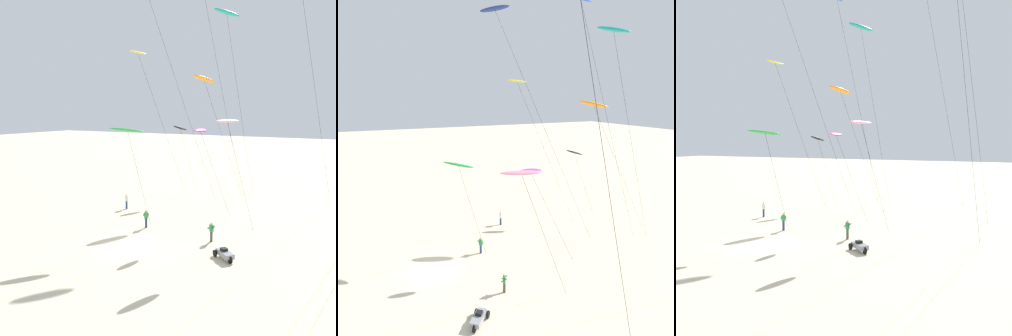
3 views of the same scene
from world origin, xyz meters
TOP-DOWN VIEW (x-y plane):
  - ground_plane at (0.00, 0.00)m, footprint 260.00×260.00m
  - kite_black at (-4.80, 19.11)m, footprint 1.94×3.92m
  - kite_pink at (6.56, 5.49)m, footprint 2.21×5.02m
  - kite_teal at (1.48, 18.13)m, footprint 3.56×6.56m
  - kite_magenta at (2.84, 8.44)m, footprint 2.17×5.09m
  - kite_blue at (-0.41, 15.65)m, footprint 3.33×8.01m
  - kite_orange at (-1.48, 18.85)m, footprint 3.88×8.06m
  - kite_yellow at (-6.17, 11.91)m, footprint 3.59×7.76m
  - kite_green at (-1.77, 3.30)m, footprint 2.62×3.69m
  - kite_flyer_nearest at (5.71, 4.49)m, footprint 0.71×0.70m
  - kite_flyer_middle at (-6.72, 9.89)m, footprint 0.72×0.72m
  - kite_flyer_furthest at (-1.12, 5.11)m, footprint 0.72×0.72m
  - beach_buggy at (8.07, 1.41)m, footprint 1.95×1.86m

SIDE VIEW (x-z plane):
  - ground_plane at x=0.00m, z-range 0.00..0.00m
  - beach_buggy at x=8.07m, z-range 0.02..0.84m
  - kite_flyer_nearest at x=5.71m, z-range 0.06..1.73m
  - kite_flyer_middle at x=-6.72m, z-range 0.06..1.73m
  - kite_flyer_furthest at x=-1.12m, z-range 0.06..1.73m
  - kite_black at x=-4.80m, z-range 4.01..13.05m
  - kite_magenta at x=2.84m, z-range 4.31..13.59m
  - kite_green at x=-1.77m, z-range 4.35..13.86m
  - kite_pink at x=6.56m, z-range 4.85..15.06m
  - kite_orange at x=-1.48m, z-range 6.92..22.06m
  - kite_yellow at x=-6.17m, z-range 7.99..25.33m
  - kite_teal at x=1.48m, z-range 10.43..32.58m
  - kite_blue at x=-0.41m, z-range 11.64..36.49m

